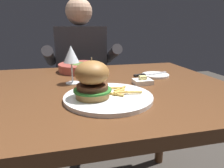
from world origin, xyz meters
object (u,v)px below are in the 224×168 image
Objects in this scene: soup_bowl at (80,67)px; table_knife at (148,74)px; main_plate at (108,97)px; burger_sandwich at (92,79)px; wine_glass at (71,56)px; bread_plate at (155,75)px; diner_person at (82,82)px; butter_dish at (143,81)px.

table_knife is at bearing -34.33° from soup_bowl.
main_plate is 1.57× the size of table_knife.
soup_bowl reaches higher than table_knife.
wine_glass is (-0.06, 0.23, 0.05)m from burger_sandwich.
main_plate reaches higher than bread_plate.
main_plate is 0.26× the size of diner_person.
diner_person is (0.04, 0.88, -0.25)m from burger_sandwich.
burger_sandwich is 0.99× the size of bread_plate.
bread_plate is at bearing 45.53° from butter_dish.
butter_dish is 0.07× the size of diner_person.
burger_sandwich is 0.29m from butter_dish.
wine_glass reaches higher than soup_bowl.
soup_bowl is at bearing 96.93° from main_plate.
soup_bowl is at bearing 127.10° from butter_dish.
wine_glass is at bearing 103.27° from burger_sandwich.
butter_dish is at bearing -122.93° from table_knife.
main_plate is at bearing -88.86° from diner_person.
soup_bowl is (-0.00, 0.47, -0.05)m from burger_sandwich.
diner_person is at bearing 105.53° from butter_dish.
bread_plate is 0.71m from diner_person.
soup_bowl is (-0.24, 0.32, 0.01)m from butter_dish.
wine_glass reaches higher than table_knife.
burger_sandwich is (-0.06, -0.01, 0.07)m from main_plate.
butter_dish reaches higher than main_plate.
butter_dish is at bearing 32.64° from burger_sandwich.
diner_person is at bearing 87.55° from burger_sandwich.
table_knife reaches higher than main_plate.
table_knife reaches higher than bread_plate.
butter_dish is (0.18, 0.15, 0.00)m from main_plate.
main_plate is 0.09m from burger_sandwich.
bread_plate is 0.11× the size of diner_person.
bread_plate is at bearing -62.32° from diner_person.
diner_person is (-0.27, 0.62, -0.19)m from table_knife.
bread_plate is at bearing 14.34° from table_knife.
burger_sandwich is at bearing -139.87° from table_knife.
main_plate is at bearing -134.97° from table_knife.
butter_dish is at bearing -15.13° from wine_glass.
burger_sandwich is 0.92m from diner_person.
diner_person is at bearing 91.14° from main_plate.
bread_plate is 0.05m from table_knife.
soup_bowl is 0.20× the size of diner_person.
diner_person reaches higher than table_knife.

